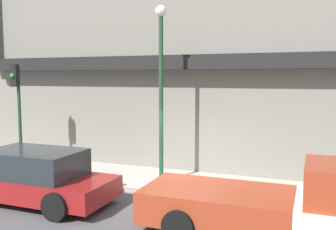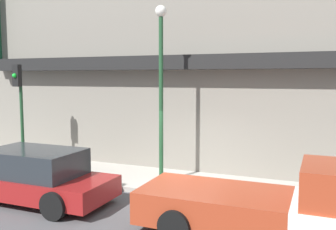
% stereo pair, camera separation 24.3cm
% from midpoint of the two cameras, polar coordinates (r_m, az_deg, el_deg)
% --- Properties ---
extents(ground_plane, '(80.00, 80.00, 0.00)m').
position_cam_midpoint_polar(ground_plane, '(11.33, 1.71, -12.58)').
color(ground_plane, '#4C4C4F').
extents(sidewalk, '(36.00, 2.66, 0.16)m').
position_cam_midpoint_polar(sidewalk, '(12.51, 3.92, -10.44)').
color(sidewalk, '#ADA89E').
rests_on(sidewalk, ground).
extents(building, '(19.80, 3.80, 10.75)m').
position_cam_midpoint_polar(building, '(14.81, 7.57, 12.72)').
color(building, gray).
rests_on(building, ground).
extents(pickup_truck, '(5.69, 2.19, 1.79)m').
position_cam_midpoint_polar(pickup_truck, '(8.75, 18.08, -13.08)').
color(pickup_truck, white).
rests_on(pickup_truck, ground).
extents(parked_car, '(4.63, 2.11, 1.52)m').
position_cam_midpoint_polar(parked_car, '(11.48, -19.09, -8.80)').
color(parked_car, maroon).
rests_on(parked_car, ground).
extents(fire_hydrant, '(0.19, 0.19, 0.72)m').
position_cam_midpoint_polar(fire_hydrant, '(13.55, -14.33, -7.44)').
color(fire_hydrant, '#196633').
rests_on(fire_hydrant, sidewalk).
extents(street_lamp, '(0.36, 0.36, 5.66)m').
position_cam_midpoint_polar(street_lamp, '(11.98, -0.49, 6.32)').
color(street_lamp, '#1E4728').
rests_on(street_lamp, sidewalk).
extents(traffic_light, '(0.28, 0.42, 3.87)m').
position_cam_midpoint_polar(traffic_light, '(14.80, -21.26, 2.45)').
color(traffic_light, '#1E4728').
rests_on(traffic_light, sidewalk).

